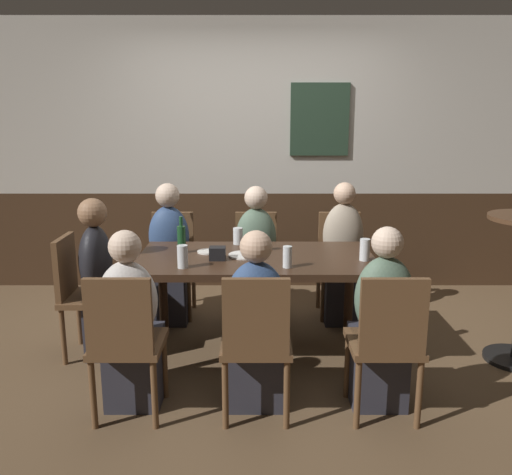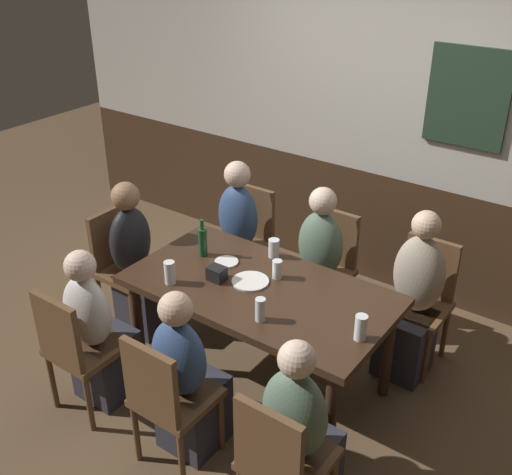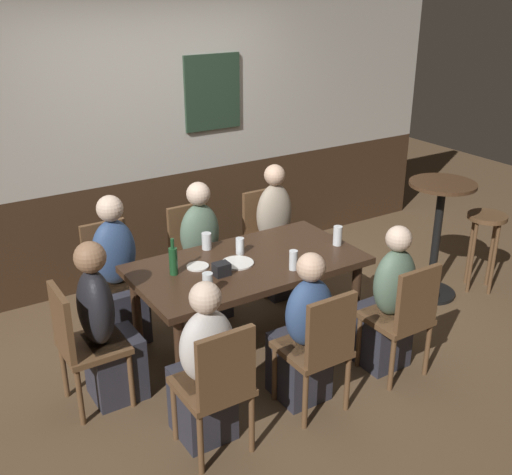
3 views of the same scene
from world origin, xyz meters
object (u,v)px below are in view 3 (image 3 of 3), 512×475
(person_right_near, at_px, (387,309))
(chair_right_near, at_px, (404,314))
(person_left_far, at_px, (119,280))
(person_mid_far, at_px, (203,260))
(chair_left_near, at_px, (218,383))
(person_head_west, at_px, (106,334))
(side_bar_table, at_px, (437,230))
(chair_mid_far, at_px, (194,251))
(plate_white_large, at_px, (237,263))
(tumbler_water, at_px, (207,242))
(pint_glass_amber, at_px, (240,247))
(chair_right_far, at_px, (267,234))
(person_right_far, at_px, (277,240))
(pint_glass_stout, at_px, (338,237))
(chair_head_west, at_px, (81,341))
(person_mid_near, at_px, (304,339))
(chair_mid_near, at_px, (319,346))
(dining_table, at_px, (248,272))
(highball_clear, at_px, (208,285))
(beer_bottle_green, at_px, (173,260))
(condiment_caddy, at_px, (221,269))
(plate_white_small, at_px, (198,266))
(bar_stool, at_px, (485,231))
(person_left_near, at_px, (204,375))
(chair_left_far, at_px, (111,272))
(beer_glass_half, at_px, (293,261))

(person_right_near, bearing_deg, chair_right_near, -90.00)
(person_left_far, relative_size, person_mid_far, 1.02)
(chair_left_near, distance_m, person_head_west, 0.93)
(side_bar_table, bearing_deg, chair_mid_far, 152.42)
(plate_white_large, bearing_deg, person_left_far, 133.54)
(chair_left_near, distance_m, plate_white_large, 1.12)
(tumbler_water, relative_size, pint_glass_amber, 1.03)
(chair_right_far, relative_size, person_mid_far, 0.77)
(person_right_far, relative_size, pint_glass_stout, 7.77)
(chair_head_west, distance_m, person_mid_near, 1.43)
(chair_right_near, distance_m, person_head_west, 2.01)
(chair_mid_far, bearing_deg, person_right_near, -64.80)
(chair_mid_near, relative_size, person_right_near, 0.79)
(dining_table, height_order, person_right_near, person_right_near)
(chair_mid_near, bearing_deg, dining_table, 90.00)
(chair_right_near, relative_size, tumbler_water, 6.90)
(highball_clear, xyz_separation_m, pint_glass_stout, (1.22, 0.18, -0.00))
(chair_right_far, bearing_deg, pint_glass_stout, -89.41)
(person_left_far, distance_m, highball_clear, 1.07)
(dining_table, height_order, chair_right_far, chair_right_far)
(person_left_far, xyz_separation_m, side_bar_table, (2.59, -0.81, 0.12))
(beer_bottle_green, relative_size, condiment_caddy, 2.41)
(person_head_west, distance_m, highball_clear, 0.74)
(plate_white_small, bearing_deg, pint_glass_stout, -11.27)
(person_left_far, distance_m, bar_stool, 3.19)
(chair_head_west, bearing_deg, side_bar_table, -2.02)
(person_mid_far, height_order, highball_clear, person_mid_far)
(pint_glass_stout, bearing_deg, bar_stool, -5.59)
(chair_left_near, relative_size, side_bar_table, 0.84)
(person_right_far, xyz_separation_m, pint_glass_amber, (-0.70, -0.55, 0.30))
(chair_right_far, xyz_separation_m, chair_mid_far, (-0.73, 0.00, 0.00))
(dining_table, relative_size, person_head_west, 1.44)
(person_left_near, relative_size, beer_bottle_green, 4.11)
(person_mid_near, bearing_deg, person_right_far, 62.28)
(chair_left_far, distance_m, side_bar_table, 2.77)
(person_right_near, xyz_separation_m, highball_clear, (-1.21, 0.41, 0.34))
(beer_glass_half, distance_m, side_bar_table, 1.67)
(dining_table, distance_m, pint_glass_amber, 0.21)
(dining_table, bearing_deg, person_left_near, -136.48)
(chair_left_far, distance_m, beer_bottle_green, 0.86)
(chair_left_far, bearing_deg, condiment_caddy, -63.78)
(chair_mid_far, xyz_separation_m, plate_white_large, (-0.08, -0.85, 0.25))
(chair_mid_near, bearing_deg, bar_stool, 14.60)
(chair_mid_far, bearing_deg, dining_table, -90.00)
(person_left_far, relative_size, person_mid_near, 1.07)
(chair_right_near, xyz_separation_m, side_bar_table, (1.12, 0.75, 0.12))
(dining_table, xyz_separation_m, person_head_west, (-1.09, 0.00, -0.17))
(tumbler_water, distance_m, side_bar_table, 2.06)
(tumbler_water, height_order, side_bar_table, side_bar_table)
(beer_glass_half, relative_size, condiment_caddy, 1.30)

